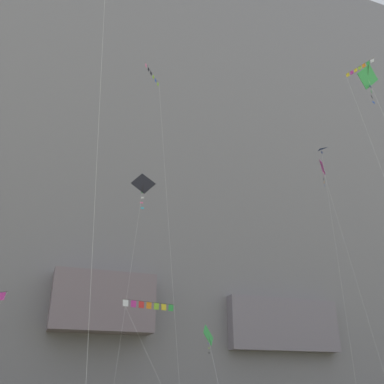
{
  "coord_description": "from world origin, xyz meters",
  "views": [
    {
      "loc": [
        -8.16,
        -6.27,
        2.86
      ],
      "look_at": [
        1.52,
        20.04,
        15.38
      ],
      "focal_mm": 40.53,
      "sensor_mm": 36.0,
      "label": 1
    }
  ],
  "objects_px": {
    "kite_banner_far_left": "(156,112)",
    "kite_delta_low_left": "(323,166)",
    "kite_diamond_near_cliff": "(143,186)",
    "kite_diamond_mid_left": "(209,339)",
    "kite_diamond_high_left": "(325,175)",
    "kite_banner_upper_left": "(369,102)",
    "kite_diamond_upper_mid": "(370,81)",
    "kite_banner_low_right": "(149,308)"
  },
  "relations": [
    {
      "from": "kite_diamond_mid_left",
      "to": "kite_diamond_upper_mid",
      "type": "distance_m",
      "value": 24.57
    },
    {
      "from": "kite_banner_far_left",
      "to": "kite_delta_low_left",
      "type": "distance_m",
      "value": 22.89
    },
    {
      "from": "kite_banner_upper_left",
      "to": "kite_diamond_upper_mid",
      "type": "height_order",
      "value": "kite_banner_upper_left"
    },
    {
      "from": "kite_diamond_high_left",
      "to": "kite_diamond_upper_mid",
      "type": "xyz_separation_m",
      "value": [
        -4.24,
        -12.51,
        2.24
      ]
    },
    {
      "from": "kite_diamond_high_left",
      "to": "kite_diamond_mid_left",
      "type": "bearing_deg",
      "value": -161.48
    },
    {
      "from": "kite_banner_upper_left",
      "to": "kite_banner_low_right",
      "type": "bearing_deg",
      "value": 143.66
    },
    {
      "from": "kite_diamond_near_cliff",
      "to": "kite_banner_low_right",
      "type": "bearing_deg",
      "value": -93.53
    },
    {
      "from": "kite_delta_low_left",
      "to": "kite_diamond_high_left",
      "type": "xyz_separation_m",
      "value": [
        -3.19,
        -4.03,
        -3.63
      ]
    },
    {
      "from": "kite_diamond_mid_left",
      "to": "kite_banner_far_left",
      "type": "bearing_deg",
      "value": 121.07
    },
    {
      "from": "kite_diamond_high_left",
      "to": "kite_diamond_upper_mid",
      "type": "relative_size",
      "value": 0.93
    },
    {
      "from": "kite_diamond_mid_left",
      "to": "kite_diamond_upper_mid",
      "type": "bearing_deg",
      "value": -30.71
    },
    {
      "from": "kite_diamond_high_left",
      "to": "kite_banner_far_left",
      "type": "bearing_deg",
      "value": -179.28
    },
    {
      "from": "kite_banner_far_left",
      "to": "kite_banner_upper_left",
      "type": "distance_m",
      "value": 19.37
    },
    {
      "from": "kite_banner_low_right",
      "to": "kite_diamond_near_cliff",
      "type": "bearing_deg",
      "value": 86.47
    },
    {
      "from": "kite_banner_low_right",
      "to": "kite_banner_upper_left",
      "type": "height_order",
      "value": "kite_banner_upper_left"
    },
    {
      "from": "kite_banner_far_left",
      "to": "kite_diamond_mid_left",
      "type": "bearing_deg",
      "value": -58.93
    },
    {
      "from": "kite_banner_low_right",
      "to": "kite_delta_low_left",
      "type": "relative_size",
      "value": 0.29
    },
    {
      "from": "kite_banner_low_right",
      "to": "kite_banner_upper_left",
      "type": "distance_m",
      "value": 24.01
    },
    {
      "from": "kite_delta_low_left",
      "to": "kite_diamond_upper_mid",
      "type": "relative_size",
      "value": 1.07
    },
    {
      "from": "kite_diamond_near_cliff",
      "to": "kite_delta_low_left",
      "type": "height_order",
      "value": "kite_delta_low_left"
    },
    {
      "from": "kite_diamond_mid_left",
      "to": "kite_delta_low_left",
      "type": "relative_size",
      "value": 0.23
    },
    {
      "from": "kite_banner_low_right",
      "to": "kite_banner_far_left",
      "type": "relative_size",
      "value": 0.27
    },
    {
      "from": "kite_banner_far_left",
      "to": "kite_delta_low_left",
      "type": "height_order",
      "value": "kite_banner_far_left"
    },
    {
      "from": "kite_banner_low_right",
      "to": "kite_diamond_mid_left",
      "type": "height_order",
      "value": "kite_banner_low_right"
    },
    {
      "from": "kite_banner_far_left",
      "to": "kite_diamond_high_left",
      "type": "xyz_separation_m",
      "value": [
        19.3,
        0.24,
        -3.51
      ]
    },
    {
      "from": "kite_diamond_mid_left",
      "to": "kite_delta_low_left",
      "type": "bearing_deg",
      "value": 26.0
    },
    {
      "from": "kite_diamond_near_cliff",
      "to": "kite_diamond_mid_left",
      "type": "distance_m",
      "value": 18.42
    },
    {
      "from": "kite_banner_far_left",
      "to": "kite_banner_upper_left",
      "type": "relative_size",
      "value": 1.16
    },
    {
      "from": "kite_diamond_high_left",
      "to": "kite_diamond_upper_mid",
      "type": "bearing_deg",
      "value": -108.74
    },
    {
      "from": "kite_banner_far_left",
      "to": "kite_diamond_near_cliff",
      "type": "distance_m",
      "value": 7.53
    },
    {
      "from": "kite_diamond_mid_left",
      "to": "kite_diamond_high_left",
      "type": "relative_size",
      "value": 0.26
    },
    {
      "from": "kite_delta_low_left",
      "to": "kite_banner_upper_left",
      "type": "bearing_deg",
      "value": -115.73
    },
    {
      "from": "kite_delta_low_left",
      "to": "kite_diamond_upper_mid",
      "type": "bearing_deg",
      "value": -114.22
    },
    {
      "from": "kite_banner_upper_left",
      "to": "kite_diamond_upper_mid",
      "type": "bearing_deg",
      "value": 8.34
    },
    {
      "from": "kite_delta_low_left",
      "to": "kite_diamond_high_left",
      "type": "distance_m",
      "value": 6.29
    },
    {
      "from": "kite_banner_upper_left",
      "to": "kite_diamond_high_left",
      "type": "height_order",
      "value": "kite_banner_upper_left"
    },
    {
      "from": "kite_banner_upper_left",
      "to": "kite_diamond_high_left",
      "type": "bearing_deg",
      "value": 69.08
    },
    {
      "from": "kite_banner_low_right",
      "to": "kite_diamond_near_cliff",
      "type": "height_order",
      "value": "kite_diamond_near_cliff"
    },
    {
      "from": "kite_diamond_near_cliff",
      "to": "kite_banner_upper_left",
      "type": "distance_m",
      "value": 22.24
    },
    {
      "from": "kite_delta_low_left",
      "to": "kite_banner_low_right",
      "type": "bearing_deg",
      "value": -165.81
    },
    {
      "from": "kite_diamond_near_cliff",
      "to": "kite_diamond_mid_left",
      "type": "xyz_separation_m",
      "value": [
        3.04,
        -9.59,
        -15.44
      ]
    },
    {
      "from": "kite_banner_low_right",
      "to": "kite_diamond_high_left",
      "type": "xyz_separation_m",
      "value": [
        19.58,
        1.73,
        15.57
      ]
    }
  ]
}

